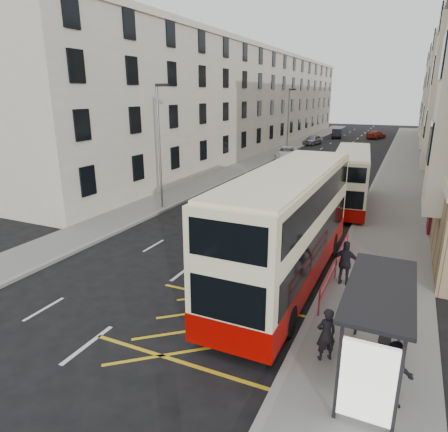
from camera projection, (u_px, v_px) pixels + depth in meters
The scene contains 20 objects.
ground at pixel (128, 314), 14.24m from camera, with size 200.00×200.00×0.00m, color black.
pavement_right at pixel (400, 178), 37.04m from camera, with size 4.00×120.00×0.15m, color slate.
pavement_left at pixel (245, 165), 43.26m from camera, with size 3.00×120.00×0.15m, color slate.
kerb_right at pixel (378, 176), 37.84m from camera, with size 0.25×120.00×0.15m, color gray.
kerb_left at pixel (259, 166), 42.66m from camera, with size 0.25×120.00×0.15m, color gray.
road_markings at pixel (339, 152), 53.29m from camera, with size 10.00×110.00×0.01m, color silver, non-canonical shape.
terrace_left at pixel (248, 101), 57.19m from camera, with size 9.18×79.00×13.25m.
bus_shelter at pixel (383, 320), 9.93m from camera, with size 1.65×4.25×2.70m.
guard_railing at pixel (336, 263), 16.47m from camera, with size 0.06×6.56×1.01m.
street_lamp_near at pixel (160, 140), 25.84m from camera, with size 0.93×0.18×8.00m.
street_lamp_far at pixel (289, 117), 51.87m from camera, with size 0.93×0.18×8.00m.
double_decker_front at pixel (288, 227), 16.05m from camera, with size 2.76×11.87×4.73m.
double_decker_rear at pixel (350, 178), 27.35m from camera, with size 3.20×9.92×3.89m.
pedestrian_near at pixel (326, 334), 11.38m from camera, with size 0.60×0.39×1.63m, color black.
pedestrian_mid at pixel (394, 375), 9.65m from camera, with size 0.85×0.66×1.74m, color black.
pedestrian_far at pixel (345, 263), 15.89m from camera, with size 1.08×0.45×1.85m, color black.
white_van at pixel (287, 153), 47.80m from camera, with size 2.44×5.30×1.47m, color white.
car_silver at pixel (313, 140), 61.22m from camera, with size 1.77×4.41×1.50m, color #929499.
car_dark at pixel (337, 134), 70.45m from camera, with size 1.63×4.68×1.54m, color black.
car_red at pixel (376, 135), 69.44m from camera, with size 1.91×4.69×1.36m, color #A0291A.
Camera 1 is at (8.41, -9.98, 7.54)m, focal length 32.00 mm.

